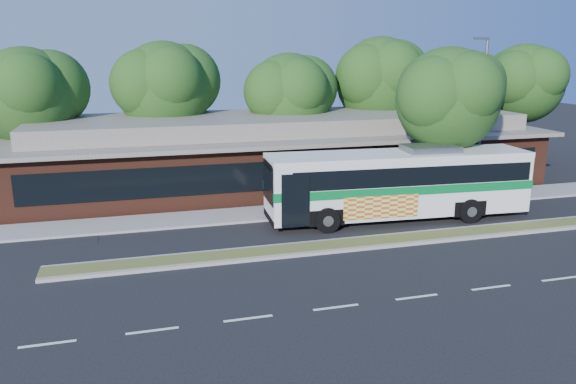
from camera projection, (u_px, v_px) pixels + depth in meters
name	position (u px, v px, depth m)	size (l,w,h in m)	color
ground	(361.00, 250.00, 24.25)	(120.00, 120.00, 0.00)	black
median_strip	(355.00, 244.00, 24.79)	(26.00, 1.10, 0.15)	#455323
sidewalk	(314.00, 209.00, 30.21)	(44.00, 2.60, 0.12)	gray
plaza_building	(282.00, 151.00, 35.86)	(33.20, 11.20, 4.45)	#4E2418
lamp_post	(481.00, 115.00, 31.16)	(0.93, 0.18, 9.07)	slate
tree_bg_a	(35.00, 94.00, 33.13)	(6.47, 5.80, 8.63)	black
tree_bg_b	(171.00, 86.00, 36.10)	(6.69, 6.00, 9.00)	black
tree_bg_c	(294.00, 93.00, 37.38)	(6.24, 5.60, 8.26)	black
tree_bg_d	(385.00, 79.00, 39.97)	(6.91, 6.20, 9.37)	black
tree_bg_e	(466.00, 88.00, 40.76)	(6.47, 5.80, 8.50)	black
tree_bg_f	(527.00, 82.00, 43.19)	(6.69, 6.00, 8.92)	black
transit_bus	(399.00, 179.00, 28.23)	(13.49, 3.70, 3.75)	silver
sidewalk_tree	(453.00, 97.00, 29.79)	(6.10, 5.47, 8.60)	black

